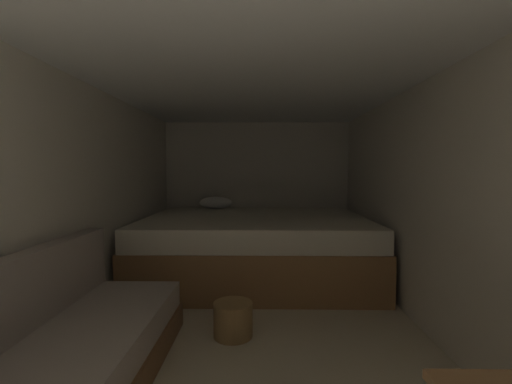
# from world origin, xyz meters

# --- Properties ---
(ground_plane) EXTENTS (7.37, 7.37, 0.00)m
(ground_plane) POSITION_xyz_m (0.00, 2.01, 0.00)
(ground_plane) COLOR beige
(wall_back) EXTENTS (2.77, 0.05, 1.95)m
(wall_back) POSITION_xyz_m (0.00, 4.72, 0.98)
(wall_back) COLOR beige
(wall_back) RESTS_ON ground
(wall_left) EXTENTS (0.05, 5.37, 1.95)m
(wall_left) POSITION_xyz_m (-1.36, 2.01, 0.98)
(wall_left) COLOR beige
(wall_left) RESTS_ON ground
(wall_right) EXTENTS (0.05, 5.37, 1.95)m
(wall_right) POSITION_xyz_m (1.36, 2.01, 0.98)
(wall_right) COLOR beige
(wall_right) RESTS_ON ground
(ceiling_slab) EXTENTS (2.77, 5.37, 0.05)m
(ceiling_slab) POSITION_xyz_m (0.00, 2.01, 1.98)
(ceiling_slab) COLOR white
(ceiling_slab) RESTS_ON wall_left
(bed) EXTENTS (2.55, 1.98, 0.88)m
(bed) POSITION_xyz_m (-0.00, 3.66, 0.36)
(bed) COLOR olive
(bed) RESTS_ON ground
(wicker_basket) EXTENTS (0.30, 0.30, 0.26)m
(wicker_basket) POSITION_xyz_m (-0.15, 2.17, 0.13)
(wicker_basket) COLOR olive
(wicker_basket) RESTS_ON ground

